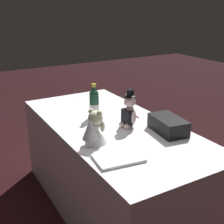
# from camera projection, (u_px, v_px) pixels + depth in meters

# --- Properties ---
(ground_plane) EXTENTS (12.00, 12.00, 0.00)m
(ground_plane) POSITION_uv_depth(u_px,v_px,m) (112.00, 205.00, 2.64)
(ground_plane) COLOR black
(reception_table) EXTENTS (1.83, 0.86, 0.75)m
(reception_table) POSITION_uv_depth(u_px,v_px,m) (112.00, 167.00, 2.52)
(reception_table) COLOR white
(reception_table) RESTS_ON ground_plane
(teddy_bear_groom) EXTENTS (0.14, 0.13, 0.29)m
(teddy_bear_groom) POSITION_uv_depth(u_px,v_px,m) (129.00, 112.00, 2.30)
(teddy_bear_groom) COLOR beige
(teddy_bear_groom) RESTS_ON reception_table
(teddy_bear_bride) EXTENTS (0.18, 0.20, 0.24)m
(teddy_bear_bride) POSITION_uv_depth(u_px,v_px,m) (94.00, 129.00, 2.03)
(teddy_bear_bride) COLOR white
(teddy_bear_bride) RESTS_ON reception_table
(champagne_bottle) EXTENTS (0.08, 0.08, 0.28)m
(champagne_bottle) POSITION_uv_depth(u_px,v_px,m) (94.00, 103.00, 2.49)
(champagne_bottle) COLOR #19452C
(champagne_bottle) RESTS_ON reception_table
(signing_pen) EXTENTS (0.16, 0.02, 0.01)m
(signing_pen) POSITION_uv_depth(u_px,v_px,m) (134.00, 115.00, 2.57)
(signing_pen) COLOR maroon
(signing_pen) RESTS_ON reception_table
(gift_case_black) EXTENTS (0.32, 0.22, 0.11)m
(gift_case_black) POSITION_uv_depth(u_px,v_px,m) (168.00, 125.00, 2.23)
(gift_case_black) COLOR black
(gift_case_black) RESTS_ON reception_table
(guestbook) EXTENTS (0.23, 0.31, 0.02)m
(guestbook) POSITION_uv_depth(u_px,v_px,m) (118.00, 158.00, 1.85)
(guestbook) COLOR white
(guestbook) RESTS_ON reception_table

